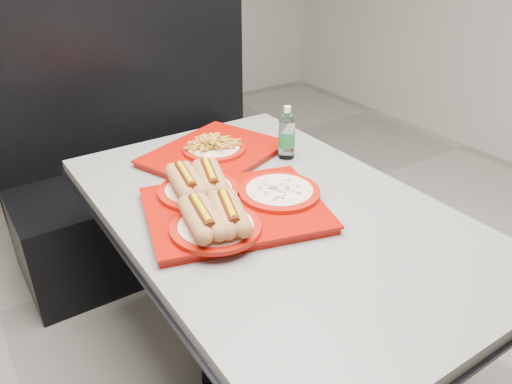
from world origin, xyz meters
TOP-DOWN VIEW (x-y plane):
  - ground at (0.00, 0.00)m, footprint 6.00×6.00m
  - diner_table at (0.00, 0.00)m, footprint 0.92×1.42m
  - booth_bench at (0.00, 1.09)m, footprint 1.30×0.57m
  - tray_near at (-0.14, 0.04)m, footprint 0.60×0.53m
  - tray_far at (0.03, 0.42)m, footprint 0.57×0.52m
  - water_bottle at (0.25, 0.27)m, footprint 0.06×0.06m

SIDE VIEW (x-z plane):
  - ground at x=0.00m, z-range 0.00..0.00m
  - booth_bench at x=0.00m, z-range -0.27..1.08m
  - diner_table at x=0.00m, z-range 0.21..0.96m
  - tray_far at x=0.03m, z-range 0.73..0.82m
  - tray_near at x=-0.14m, z-range 0.73..0.85m
  - water_bottle at x=0.25m, z-range 0.74..0.93m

